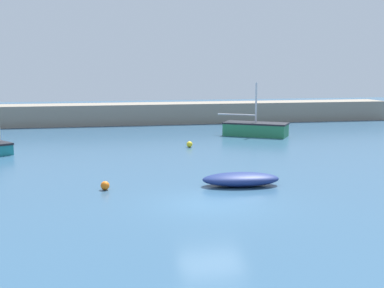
{
  "coord_description": "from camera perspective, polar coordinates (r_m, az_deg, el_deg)",
  "views": [
    {
      "loc": [
        -4.68,
        -19.38,
        5.28
      ],
      "look_at": [
        1.1,
        9.3,
        0.92
      ],
      "focal_mm": 50.0,
      "sensor_mm": 36.0,
      "label": 1
    }
  ],
  "objects": [
    {
      "name": "ground_plane",
      "position": [
        20.65,
        2.11,
        -6.64
      ],
      "size": [
        120.0,
        120.0,
        0.2
      ],
      "primitive_type": "cube",
      "color": "#2D5170"
    },
    {
      "name": "harbor_breakwater",
      "position": [
        48.51,
        -5.82,
        3.25
      ],
      "size": [
        47.26,
        3.27,
        1.8
      ],
      "primitive_type": "cube",
      "color": "gray",
      "rests_on": "ground_plane"
    },
    {
      "name": "sailboat_short_mast",
      "position": [
        40.17,
        6.79,
        1.61
      ],
      "size": [
        5.01,
        4.08,
        3.99
      ],
      "rotation": [
        0.0,
        0.0,
        5.71
      ],
      "color": "#287A4C",
      "rests_on": "ground_plane"
    },
    {
      "name": "rowboat_white_midwater",
      "position": [
        23.6,
        5.22,
        -3.77
      ],
      "size": [
        3.54,
        1.85,
        0.59
      ],
      "rotation": [
        0.0,
        0.0,
        3.03
      ],
      "color": "navy",
      "rests_on": "ground_plane"
    },
    {
      "name": "mooring_buoy_yellow",
      "position": [
        34.4,
        -0.27,
        -0.03
      ],
      "size": [
        0.39,
        0.39,
        0.39
      ],
      "primitive_type": "sphere",
      "color": "yellow",
      "rests_on": "ground_plane"
    },
    {
      "name": "mooring_buoy_orange",
      "position": [
        23.06,
        -9.26,
        -4.4
      ],
      "size": [
        0.38,
        0.38,
        0.38
      ],
      "primitive_type": "sphere",
      "color": "orange",
      "rests_on": "ground_plane"
    }
  ]
}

